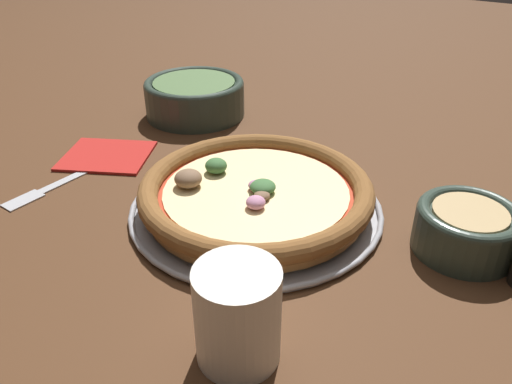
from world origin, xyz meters
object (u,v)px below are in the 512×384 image
(bowl_near, at_px, (467,227))
(bowl_far, at_px, (195,96))
(pizza_tray, at_px, (256,208))
(fork, at_px, (59,183))
(drinking_cup, at_px, (238,315))
(napkin, at_px, (108,154))
(pizza, at_px, (255,192))

(bowl_near, xyz_separation_m, bowl_far, (-0.45, 0.13, 0.01))
(pizza_tray, relative_size, bowl_near, 2.82)
(fork, bearing_deg, bowl_far, -176.72)
(bowl_far, xyz_separation_m, drinking_cup, (0.34, -0.36, 0.01))
(napkin, relative_size, fork, 0.89)
(pizza_tray, xyz_separation_m, fork, (-0.24, -0.09, -0.00))
(bowl_near, relative_size, napkin, 0.69)
(bowl_near, bearing_deg, drinking_cup, -115.54)
(bowl_near, bearing_deg, napkin, -173.50)
(pizza_tray, height_order, pizza, pizza)
(pizza_tray, distance_m, bowl_near, 0.22)
(bowl_near, distance_m, drinking_cup, 0.26)
(bowl_near, bearing_deg, fork, -162.72)
(drinking_cup, height_order, fork, drinking_cup)
(bowl_far, bearing_deg, drinking_cup, -46.79)
(pizza_tray, relative_size, bowl_far, 1.80)
(pizza_tray, xyz_separation_m, bowl_far, (-0.24, 0.19, 0.03))
(pizza_tray, distance_m, bowl_far, 0.30)
(pizza, xyz_separation_m, bowl_far, (-0.24, 0.19, 0.01))
(pizza, distance_m, drinking_cup, 0.21)
(bowl_far, height_order, drinking_cup, drinking_cup)
(drinking_cup, bearing_deg, napkin, 152.38)
(bowl_far, bearing_deg, pizza_tray, -37.67)
(bowl_far, bearing_deg, pizza, -37.78)
(pizza_tray, relative_size, napkin, 1.95)
(drinking_cup, bearing_deg, bowl_near, 64.46)
(bowl_far, bearing_deg, bowl_near, -16.05)
(pizza_tray, xyz_separation_m, pizza, (-0.00, -0.00, 0.02))
(pizza, bearing_deg, drinking_cup, -60.15)
(napkin, bearing_deg, bowl_far, 88.55)
(bowl_near, relative_size, fork, 0.61)
(pizza_tray, relative_size, pizza, 1.09)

